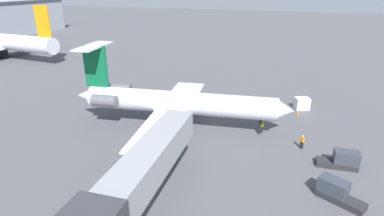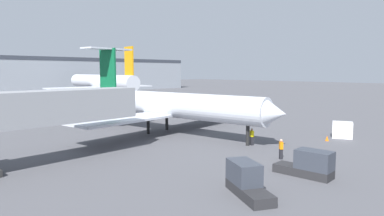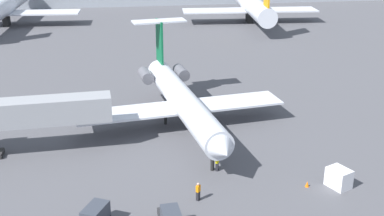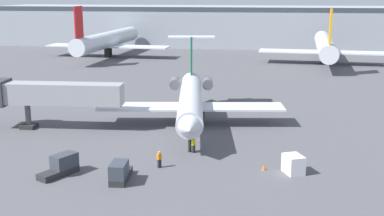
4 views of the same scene
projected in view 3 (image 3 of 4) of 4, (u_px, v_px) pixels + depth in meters
The scene contains 9 objects.
ground_plane at pixel (196, 142), 54.05m from camera, with size 400.00×400.00×0.10m, color #4C4C51.
regional_jet at pixel (181, 98), 56.74m from camera, with size 24.27×28.82×10.38m.
jet_bridge at pixel (15, 114), 49.72m from camera, with size 17.06×3.91×6.11m.
ground_crew_marshaller at pixel (217, 163), 47.65m from camera, with size 0.41×0.47×1.69m.
ground_crew_loader at pixel (198, 191), 42.69m from camera, with size 0.46×0.47×1.69m.
cargo_container_uld at pixel (339, 178), 44.82m from camera, with size 2.25×2.50×1.78m.
traffic_cone_near at pixel (307, 184), 45.02m from camera, with size 0.36×0.36×0.55m.
parked_airliner_west_end at pixel (4, 6), 108.82m from camera, with size 32.30×38.29×13.48m.
parked_airliner_west_mid at pixel (250, 4), 112.15m from camera, with size 30.64×36.26×13.32m.
Camera 3 is at (-7.70, -48.44, 22.96)m, focal length 46.72 mm.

